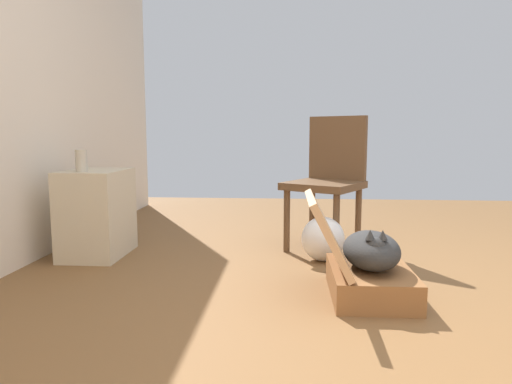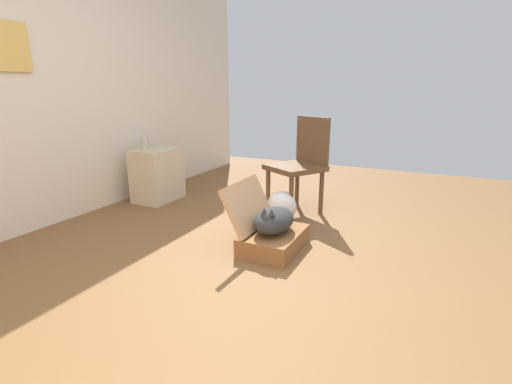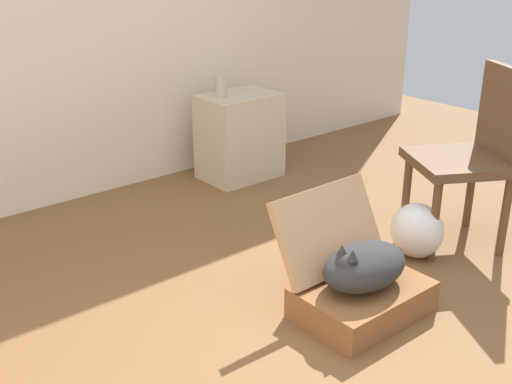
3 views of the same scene
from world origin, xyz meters
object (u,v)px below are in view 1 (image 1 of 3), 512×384
object	(u,v)px
suitcase_base	(370,282)
cat	(371,250)
side_table	(97,213)
chair	(329,177)
vase_tall	(81,161)
plastic_bag_white	(323,239)

from	to	relation	value
suitcase_base	cat	xyz separation A→B (m)	(-0.01, 0.00, 0.17)
side_table	cat	bearing A→B (deg)	-111.42
suitcase_base	chair	size ratio (longest dim) A/B	0.59
side_table	chair	size ratio (longest dim) A/B	0.61
vase_tall	suitcase_base	bearing A→B (deg)	-107.11
suitcase_base	plastic_bag_white	xyz separation A→B (m)	(0.63, 0.19, 0.07)
plastic_bag_white	chair	xyz separation A→B (m)	(0.35, -0.06, 0.37)
plastic_bag_white	vase_tall	distance (m)	1.63
cat	side_table	distance (m)	1.83
vase_tall	chair	xyz separation A→B (m)	(0.44, -1.60, -0.13)
plastic_bag_white	vase_tall	world-z (taller)	vase_tall
suitcase_base	side_table	size ratio (longest dim) A/B	0.97
suitcase_base	side_table	world-z (taller)	side_table
suitcase_base	plastic_bag_white	distance (m)	0.66
cat	vase_tall	distance (m)	1.86
plastic_bag_white	side_table	distance (m)	1.52
cat	chair	bearing A→B (deg)	7.63
chair	plastic_bag_white	bearing A→B (deg)	-69.61
suitcase_base	vase_tall	bearing A→B (deg)	72.89
suitcase_base	plastic_bag_white	bearing A→B (deg)	16.84
cat	vase_tall	world-z (taller)	vase_tall
cat	plastic_bag_white	world-z (taller)	cat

